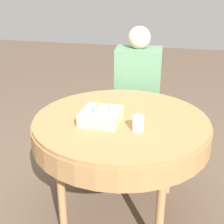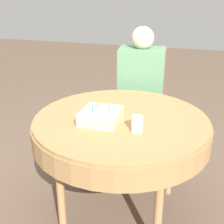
{
  "view_description": "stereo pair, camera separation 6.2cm",
  "coord_description": "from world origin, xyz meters",
  "px_view_note": "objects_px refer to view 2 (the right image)",
  "views": [
    {
      "loc": [
        0.38,
        -1.74,
        1.51
      ],
      "look_at": [
        -0.05,
        -0.03,
        0.77
      ],
      "focal_mm": 50.0,
      "sensor_mm": 36.0,
      "label": 1
    },
    {
      "loc": [
        0.44,
        -1.72,
        1.51
      ],
      "look_at": [
        -0.05,
        -0.03,
        0.77
      ],
      "focal_mm": 50.0,
      "sensor_mm": 36.0,
      "label": 2
    }
  ],
  "objects_px": {
    "person": "(141,84)",
    "drinking_glass": "(137,124)",
    "chair": "(141,101)",
    "birthday_cake": "(101,116)"
  },
  "relations": [
    {
      "from": "chair",
      "to": "person",
      "type": "relative_size",
      "value": 0.83
    },
    {
      "from": "person",
      "to": "birthday_cake",
      "type": "relative_size",
      "value": 5.12
    },
    {
      "from": "person",
      "to": "drinking_glass",
      "type": "bearing_deg",
      "value": -85.81
    },
    {
      "from": "chair",
      "to": "drinking_glass",
      "type": "bearing_deg",
      "value": -86.22
    },
    {
      "from": "chair",
      "to": "person",
      "type": "distance_m",
      "value": 0.22
    },
    {
      "from": "chair",
      "to": "person",
      "type": "bearing_deg",
      "value": -90.0
    },
    {
      "from": "birthday_cake",
      "to": "drinking_glass",
      "type": "xyz_separation_m",
      "value": [
        0.24,
        -0.07,
        0.01
      ]
    },
    {
      "from": "person",
      "to": "drinking_glass",
      "type": "xyz_separation_m",
      "value": [
        0.16,
        -0.92,
        0.06
      ]
    },
    {
      "from": "person",
      "to": "drinking_glass",
      "type": "height_order",
      "value": "person"
    },
    {
      "from": "chair",
      "to": "drinking_glass",
      "type": "distance_m",
      "value": 1.07
    }
  ]
}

